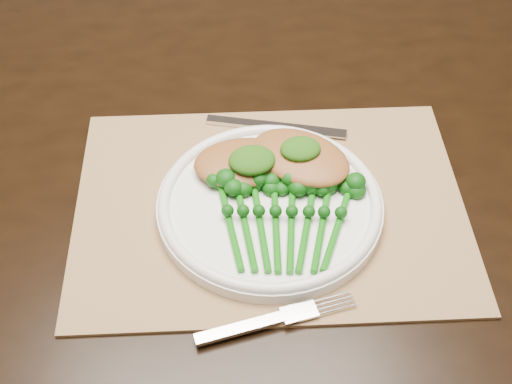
{
  "coord_description": "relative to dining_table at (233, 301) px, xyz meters",
  "views": [
    {
      "loc": [
        0.0,
        -0.62,
        1.41
      ],
      "look_at": [
        0.09,
        -0.04,
        0.78
      ],
      "focal_mm": 50.0,
      "sensor_mm": 36.0,
      "label": 1
    }
  ],
  "objects": [
    {
      "name": "chicken_fillet_left",
      "position": [
        0.01,
        -0.07,
        0.41
      ],
      "size": [
        0.13,
        0.09,
        0.03
      ],
      "primitive_type": "ellipsoid",
      "rotation": [
        0.0,
        0.0,
        -0.02
      ],
      "color": "#965C2B",
      "rests_on": "dinner_plate"
    },
    {
      "name": "pesto_dollop_left",
      "position": [
        0.02,
        -0.09,
        0.42
      ],
      "size": [
        0.06,
        0.05,
        0.02
      ],
      "primitive_type": "ellipsoid",
      "color": "#153F09",
      "rests_on": "chicken_fillet_left"
    },
    {
      "name": "dining_table",
      "position": [
        0.0,
        0.0,
        0.0
      ],
      "size": [
        1.66,
        1.02,
        0.75
      ],
      "rotation": [
        0.0,
        0.0,
        -0.08
      ],
      "color": "black",
      "rests_on": "ground"
    },
    {
      "name": "broccolini_bundle",
      "position": [
        0.05,
        -0.18,
        0.4
      ],
      "size": [
        0.17,
        0.19,
        0.04
      ],
      "rotation": [
        0.0,
        0.0,
        -0.17
      ],
      "color": "#10630D",
      "rests_on": "dinner_plate"
    },
    {
      "name": "pesto_dollop_right",
      "position": [
        0.08,
        -0.08,
        0.43
      ],
      "size": [
        0.05,
        0.04,
        0.02
      ],
      "primitive_type": "ellipsoid",
      "color": "#153F09",
      "rests_on": "chicken_fillet_right"
    },
    {
      "name": "fork",
      "position": [
        0.03,
        -0.29,
        0.38
      ],
      "size": [
        0.18,
        0.05,
        0.01
      ],
      "rotation": [
        0.0,
        0.0,
        0.16
      ],
      "color": "silver",
      "rests_on": "placemat"
    },
    {
      "name": "chicken_fillet_right",
      "position": [
        0.08,
        -0.08,
        0.41
      ],
      "size": [
        0.16,
        0.15,
        0.03
      ],
      "primitive_type": "ellipsoid",
      "rotation": [
        0.0,
        0.0,
        -0.73
      ],
      "color": "#965C2B",
      "rests_on": "dinner_plate"
    },
    {
      "name": "knife",
      "position": [
        0.05,
        0.02,
        0.38
      ],
      "size": [
        0.19,
        0.07,
        0.01
      ],
      "rotation": [
        0.0,
        0.0,
        -0.31
      ],
      "color": "silver",
      "rests_on": "placemat"
    },
    {
      "name": "placemat",
      "position": [
        0.04,
        -0.12,
        0.37
      ],
      "size": [
        0.51,
        0.4,
        0.0
      ],
      "primitive_type": "cube",
      "rotation": [
        0.0,
        0.0,
        -0.1
      ],
      "color": "#97744D",
      "rests_on": "dining_table"
    },
    {
      "name": "dinner_plate",
      "position": [
        0.04,
        -0.13,
        0.39
      ],
      "size": [
        0.27,
        0.27,
        0.02
      ],
      "color": "white",
      "rests_on": "placemat"
    }
  ]
}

